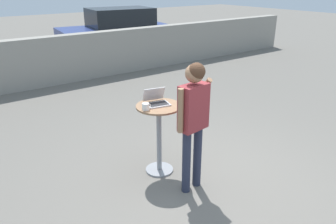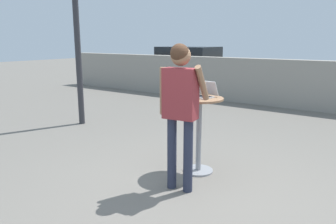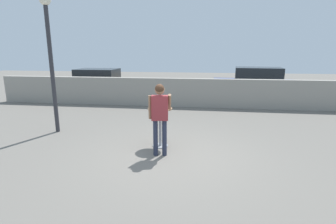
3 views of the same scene
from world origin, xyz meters
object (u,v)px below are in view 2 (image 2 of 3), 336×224
cafe_table (199,124)px  standing_person (180,100)px  parked_car_further_down (185,66)px  coffee_mug (183,93)px  laptop (203,93)px

cafe_table → standing_person: standing_person is taller
cafe_table → parked_car_further_down: size_ratio=0.27×
coffee_mug → standing_person: bearing=-60.1°
standing_person → coffee_mug: bearing=119.9°
coffee_mug → standing_person: (0.33, -0.57, 0.03)m
parked_car_further_down → coffee_mug: bearing=-57.5°
parked_car_further_down → cafe_table: bearing=-56.1°
laptop → parked_car_further_down: size_ratio=0.09×
cafe_table → laptop: laptop is taller
standing_person → parked_car_further_down: (-4.86, 7.70, -0.32)m
parked_car_further_down → laptop: bearing=-55.8°
cafe_table → coffee_mug: coffee_mug is taller
coffee_mug → parked_car_further_down: (-4.53, 7.13, -0.29)m
parked_car_further_down → standing_person: bearing=-57.7°
standing_person → parked_car_further_down: bearing=122.3°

